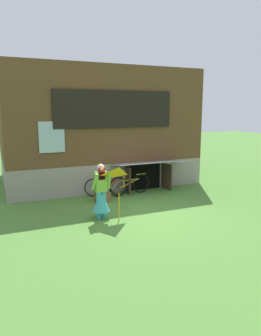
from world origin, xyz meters
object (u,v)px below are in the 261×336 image
(person, at_px, (101,196))
(wooden_crate, at_px, (103,197))
(bicycle_yellow, at_px, (130,185))
(bicycle_red, at_px, (106,186))
(kite, at_px, (119,180))

(person, xyz_separation_m, wooden_crate, (0.60, 1.68, -0.53))
(bicycle_yellow, bearing_deg, person, -138.14)
(bicycle_yellow, xyz_separation_m, bicycle_red, (-0.89, 0.19, -0.03))
(person, xyz_separation_m, kite, (0.36, -0.54, 0.55))
(person, relative_size, bicycle_red, 1.02)
(bicycle_yellow, bearing_deg, wooden_crate, -166.42)
(kite, distance_m, bicycle_yellow, 3.22)
(kite, height_order, bicycle_red, kite)
(person, height_order, wooden_crate, person)
(bicycle_red, distance_m, wooden_crate, 0.79)
(kite, bearing_deg, bicycle_red, 78.03)
(bicycle_red, bearing_deg, wooden_crate, -108.47)
(bicycle_yellow, distance_m, wooden_crate, 1.37)
(bicycle_yellow, bearing_deg, bicycle_red, 160.64)
(person, xyz_separation_m, bicycle_red, (0.98, 2.36, -0.34))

